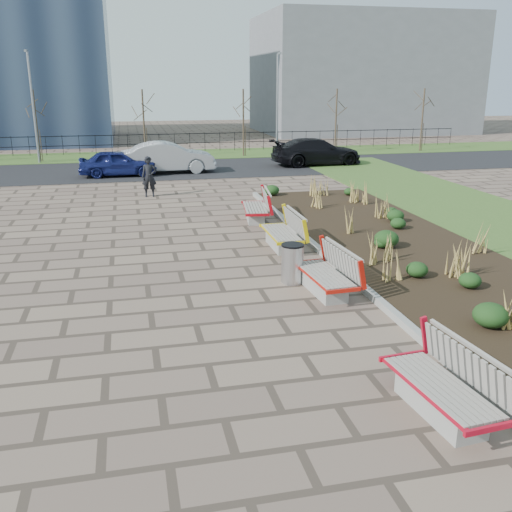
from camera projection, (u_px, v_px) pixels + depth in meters
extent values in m
plane|color=#6F5B4C|center=(208.00, 365.00, 9.55)|extent=(120.00, 120.00, 0.00)
cube|color=black|center=(410.00, 253.00, 15.51)|extent=(4.50, 18.00, 0.10)
cube|color=gray|center=(329.00, 258.00, 15.01)|extent=(0.16, 18.00, 0.15)
cube|color=#33511E|center=(145.00, 156.00, 35.64)|extent=(80.00, 5.00, 0.04)
cube|color=black|center=(149.00, 170.00, 30.05)|extent=(80.00, 7.00, 0.02)
cylinder|color=#B2B2B7|center=(292.00, 264.00, 13.30)|extent=(0.51, 0.51, 0.91)
imported|color=black|center=(149.00, 177.00, 23.05)|extent=(0.61, 0.41, 1.63)
imported|color=navy|center=(118.00, 163.00, 27.97)|extent=(3.75, 1.52, 1.28)
imported|color=#919398|center=(168.00, 157.00, 28.94)|extent=(4.72, 1.72, 1.55)
imported|color=black|center=(317.00, 152.00, 31.59)|extent=(5.18, 2.41, 1.46)
cube|color=slate|center=(361.00, 75.00, 51.41)|extent=(18.00, 12.00, 10.00)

